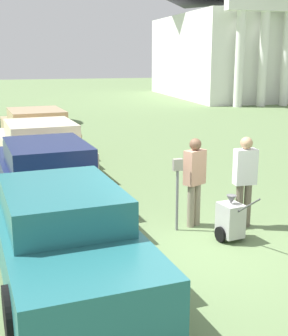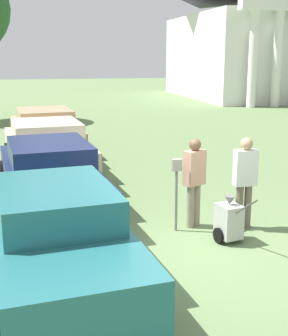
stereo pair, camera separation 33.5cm
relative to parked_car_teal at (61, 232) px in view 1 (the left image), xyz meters
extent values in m
plane|color=#607A4C|center=(2.28, 0.21, -0.67)|extent=(120.00, 120.00, 0.00)
cube|color=#23666B|center=(0.00, 0.04, -0.11)|extent=(2.34, 5.33, 0.73)
cube|color=#23666B|center=(0.02, -0.17, 0.50)|extent=(1.81, 2.33, 0.50)
cylinder|color=black|center=(0.70, 1.73, -0.32)|extent=(0.25, 0.71, 0.69)
cylinder|color=black|center=(-0.71, -1.65, -0.32)|extent=(0.25, 0.71, 0.69)
cylinder|color=black|center=(1.04, -1.46, -0.32)|extent=(0.25, 0.71, 0.69)
cube|color=#19234C|center=(0.00, 3.37, -0.11)|extent=(2.38, 5.40, 0.72)
cube|color=#19234C|center=(0.02, 3.16, 0.52)|extent=(1.84, 2.36, 0.54)
cylinder|color=black|center=(0.72, 5.08, -0.30)|extent=(0.26, 0.75, 0.73)
cylinder|color=black|center=(-0.72, 1.66, -0.30)|extent=(0.26, 0.75, 0.73)
cylinder|color=black|center=(1.06, 1.85, -0.30)|extent=(0.26, 0.75, 0.73)
cube|color=beige|center=(0.00, 6.09, -0.05)|extent=(2.46, 5.04, 0.84)
cube|color=beige|center=(0.02, 5.90, 0.61)|extent=(1.92, 2.21, 0.49)
cylinder|color=black|center=(-1.11, 7.49, -0.32)|extent=(0.25, 0.72, 0.70)
cylinder|color=black|center=(0.78, 7.69, -0.32)|extent=(0.25, 0.72, 0.70)
cylinder|color=black|center=(-0.79, 4.49, -0.32)|extent=(0.25, 0.72, 0.70)
cylinder|color=black|center=(1.11, 4.70, -0.32)|extent=(0.25, 0.72, 0.70)
cube|color=tan|center=(0.00, 8.99, -0.06)|extent=(2.41, 5.20, 0.84)
cube|color=tan|center=(0.02, 8.79, 0.62)|extent=(1.87, 2.28, 0.50)
cylinder|color=black|center=(-1.09, 10.44, -0.32)|extent=(0.25, 0.70, 0.69)
cylinder|color=black|center=(0.75, 10.64, -0.32)|extent=(0.25, 0.70, 0.69)
cylinder|color=black|center=(-0.76, 7.34, -0.32)|extent=(0.25, 0.70, 0.69)
cylinder|color=black|center=(1.08, 7.54, -0.32)|extent=(0.25, 0.70, 0.69)
cylinder|color=slate|center=(2.28, 1.25, -0.08)|extent=(0.05, 0.05, 1.17)
cube|color=gray|center=(2.28, 1.25, 0.61)|extent=(0.18, 0.09, 0.22)
cylinder|color=gray|center=(2.75, 1.44, -0.25)|extent=(0.14, 0.14, 0.84)
cylinder|color=gray|center=(2.60, 1.36, -0.25)|extent=(0.14, 0.14, 0.84)
cube|color=tan|center=(2.67, 1.40, 0.51)|extent=(0.47, 0.39, 0.67)
sphere|color=brown|center=(2.67, 1.40, 0.95)|extent=(0.23, 0.23, 0.23)
cylinder|color=#665B4C|center=(3.66, 1.10, -0.24)|extent=(0.14, 0.14, 0.86)
cylinder|color=#665B4C|center=(3.49, 1.10, -0.24)|extent=(0.14, 0.14, 0.86)
cube|color=silver|center=(3.57, 1.10, 0.53)|extent=(0.43, 0.23, 0.68)
sphere|color=tan|center=(3.57, 1.10, 0.99)|extent=(0.23, 0.23, 0.23)
cube|color=#B2B2AD|center=(3.04, 0.54, -0.28)|extent=(0.44, 0.50, 0.60)
cone|color=#59595B|center=(3.04, 0.54, 0.10)|extent=(0.18, 0.18, 0.16)
cylinder|color=#4C4C4C|center=(3.13, 0.07, 0.12)|extent=(0.14, 0.59, 0.43)
cylinder|color=black|center=(2.83, 0.50, -0.53)|extent=(0.10, 0.28, 0.28)
cylinder|color=black|center=(3.25, 0.58, -0.53)|extent=(0.10, 0.28, 0.28)
cube|color=white|center=(15.52, 28.35, 2.44)|extent=(8.24, 13.75, 6.21)
cylinder|color=white|center=(13.05, 20.88, 2.28)|extent=(0.56, 0.56, 5.90)
cylinder|color=white|center=(14.70, 20.88, 2.28)|extent=(0.56, 0.56, 5.90)
cylinder|color=white|center=(16.35, 20.88, 2.28)|extent=(0.56, 0.56, 5.90)
cube|color=white|center=(15.52, 20.88, 5.58)|extent=(7.01, 0.70, 0.70)
camera|label=1|loc=(-0.48, -6.70, 2.59)|focal=50.00mm
camera|label=2|loc=(-0.15, -6.78, 2.59)|focal=50.00mm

